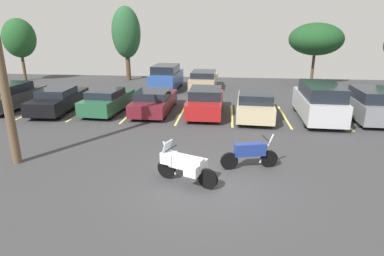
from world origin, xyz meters
name	(u,v)px	position (x,y,z in m)	size (l,w,h in m)	color
ground	(205,185)	(0.00, 0.00, -0.05)	(44.00, 44.00, 0.10)	#38383A
motorcycle_touring	(185,165)	(-0.68, 0.02, 0.63)	(2.09, 1.17, 1.35)	black
motorcycle_second	(250,153)	(1.51, 1.37, 0.57)	(2.08, 0.75, 1.27)	black
parking_stripes	(206,114)	(-0.50, 8.46, 0.00)	(26.56, 4.67, 0.01)	#EAE066
car_charcoal	(11,96)	(-12.46, 8.59, 0.77)	(2.11, 4.74, 1.56)	#38383D
car_black	(59,100)	(-9.32, 8.36, 0.68)	(2.02, 4.97, 1.38)	black
car_green	(108,101)	(-6.32, 8.41, 0.68)	(2.12, 4.36, 1.38)	#235638
car_maroon	(154,101)	(-3.60, 8.70, 0.65)	(1.98, 4.85, 1.34)	maroon
car_red	(206,101)	(-0.56, 8.56, 0.74)	(1.91, 4.66, 1.52)	maroon
car_champagne	(255,104)	(2.21, 8.15, 0.74)	(2.19, 4.89, 1.50)	#C1B289
car_silver	(319,102)	(5.57, 8.02, 1.01)	(2.09, 4.95, 2.00)	#B7B7BC
car_grey	(370,105)	(8.29, 8.27, 0.86)	(2.04, 4.39, 1.74)	slate
car_far_blue	(166,77)	(-4.13, 15.61, 0.95)	(2.08, 4.64, 1.93)	#2D519E
car_far_tan	(204,80)	(-1.19, 16.08, 0.73)	(2.06, 4.91, 1.46)	tan
tree_far_right	(316,39)	(8.04, 19.86, 3.72)	(4.51, 4.51, 5.07)	#4C3823
tree_rear	(19,38)	(-17.73, 18.31, 3.75)	(2.79, 2.79, 5.45)	#4C3823
tree_far_left	(126,33)	(-8.38, 19.54, 4.19)	(2.53, 2.53, 6.46)	#4C3823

